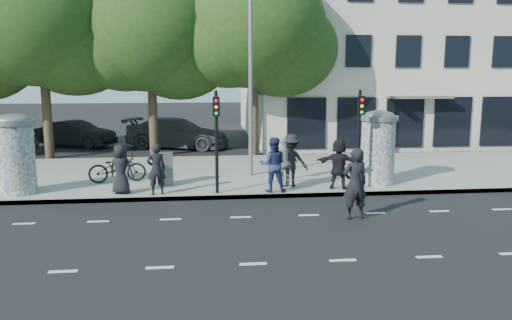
{
  "coord_description": "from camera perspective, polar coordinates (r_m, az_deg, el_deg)",
  "views": [
    {
      "loc": [
        -1.03,
        -12.45,
        4.09
      ],
      "look_at": [
        0.67,
        3.5,
        1.31
      ],
      "focal_mm": 35.0,
      "sensor_mm": 36.0,
      "label": 1
    }
  ],
  "objects": [
    {
      "name": "tree_mid_left",
      "position": [
        26.15,
        -23.41,
        14.35
      ],
      "size": [
        7.2,
        7.2,
        9.57
      ],
      "color": "#38281C",
      "rests_on": "ground"
    },
    {
      "name": "ad_column_left",
      "position": [
        18.21,
        -25.81,
        0.81
      ],
      "size": [
        1.36,
        1.36,
        2.65
      ],
      "color": "beige",
      "rests_on": "sidewalk"
    },
    {
      "name": "ped_e",
      "position": [
        17.48,
        3.33,
        -0.33
      ],
      "size": [
        1.14,
        0.89,
        1.71
      ],
      "primitive_type": "imported",
      "rotation": [
        0.0,
        0.0,
        3.51
      ],
      "color": "#949396",
      "rests_on": "sidewalk"
    },
    {
      "name": "bicycle",
      "position": [
        18.94,
        -15.57,
        -0.86
      ],
      "size": [
        1.07,
        2.14,
        1.08
      ],
      "primitive_type": "imported",
      "rotation": [
        0.0,
        0.0,
        1.75
      ],
      "color": "black",
      "rests_on": "sidewalk"
    },
    {
      "name": "cabinet_right",
      "position": [
        18.47,
        10.62,
        -0.89
      ],
      "size": [
        0.64,
        0.57,
        1.1
      ],
      "primitive_type": "cube",
      "rotation": [
        0.0,
        0.0,
        -0.42
      ],
      "color": "gray",
      "rests_on": "sidewalk"
    },
    {
      "name": "traffic_pole_near",
      "position": [
        16.35,
        -4.54,
        3.29
      ],
      "size": [
        0.22,
        0.31,
        3.4
      ],
      "color": "black",
      "rests_on": "sidewalk"
    },
    {
      "name": "traffic_pole_far",
      "position": [
        17.16,
        11.73,
        3.43
      ],
      "size": [
        0.22,
        0.31,
        3.4
      ],
      "color": "black",
      "rests_on": "sidewalk"
    },
    {
      "name": "lane_dash_near",
      "position": [
        11.08,
        -0.33,
        -11.79
      ],
      "size": [
        32.0,
        0.12,
        0.01
      ],
      "primitive_type": "cube",
      "color": "silver",
      "rests_on": "ground"
    },
    {
      "name": "ped_a",
      "position": [
        17.05,
        -15.17,
        -1.01
      ],
      "size": [
        0.92,
        0.73,
        1.66
      ],
      "primitive_type": "imported",
      "rotation": [
        0.0,
        0.0,
        2.86
      ],
      "color": "black",
      "rests_on": "sidewalk"
    },
    {
      "name": "car_right",
      "position": [
        28.06,
        -8.99,
        3.06
      ],
      "size": [
        4.01,
        6.18,
        1.66
      ],
      "primitive_type": "imported",
      "rotation": [
        0.0,
        0.0,
        1.25
      ],
      "color": "#4A4D51",
      "rests_on": "ground"
    },
    {
      "name": "ped_c",
      "position": [
        16.73,
        1.96,
        -0.53
      ],
      "size": [
        0.98,
        0.8,
        1.85
      ],
      "primitive_type": "imported",
      "rotation": [
        0.0,
        0.0,
        3.02
      ],
      "color": "navy",
      "rests_on": "sidewalk"
    },
    {
      "name": "street_lamp",
      "position": [
        19.18,
        -0.61,
        11.95
      ],
      "size": [
        0.25,
        0.93,
        8.0
      ],
      "color": "slate",
      "rests_on": "sidewalk"
    },
    {
      "name": "car_mid",
      "position": [
        29.97,
        -19.9,
        2.83
      ],
      "size": [
        3.09,
        4.71,
        1.47
      ],
      "primitive_type": "imported",
      "rotation": [
        0.0,
        0.0,
        1.19
      ],
      "color": "black",
      "rests_on": "ground"
    },
    {
      "name": "lane_dash_far",
      "position": [
        14.47,
        -1.76,
        -6.55
      ],
      "size": [
        32.0,
        0.12,
        0.01
      ],
      "primitive_type": "cube",
      "color": "silver",
      "rests_on": "ground"
    },
    {
      "name": "ad_column_right",
      "position": [
        18.42,
        13.76,
        1.6
      ],
      "size": [
        1.36,
        1.36,
        2.65
      ],
      "color": "beige",
      "rests_on": "sidewalk"
    },
    {
      "name": "curb",
      "position": [
        16.52,
        -2.33,
        -4.22
      ],
      "size": [
        40.0,
        0.1,
        0.16
      ],
      "primitive_type": "cube",
      "color": "slate",
      "rests_on": "ground"
    },
    {
      "name": "sidewalk",
      "position": [
        20.37,
        -3.06,
        -1.53
      ],
      "size": [
        40.0,
        8.0,
        0.15
      ],
      "primitive_type": "cube",
      "color": "gray",
      "rests_on": "ground"
    },
    {
      "name": "tree_near_left",
      "position": [
        25.34,
        -12.02,
        14.11
      ],
      "size": [
        6.8,
        6.8,
        8.97
      ],
      "color": "#38281C",
      "rests_on": "ground"
    },
    {
      "name": "ped_b",
      "position": [
        16.66,
        -11.32,
        -1.04
      ],
      "size": [
        0.69,
        0.53,
        1.7
      ],
      "primitive_type": "imported",
      "rotation": [
        0.0,
        0.0,
        3.36
      ],
      "color": "black",
      "rests_on": "sidewalk"
    },
    {
      "name": "building",
      "position": [
        35.0,
        16.19,
        12.59
      ],
      "size": [
        20.3,
        15.85,
        12.0
      ],
      "color": "#BAB29C",
      "rests_on": "ground"
    },
    {
      "name": "ped_d",
      "position": [
        17.55,
        4.02,
        -0.06
      ],
      "size": [
        1.37,
        1.1,
        1.86
      ],
      "primitive_type": "imported",
      "rotation": [
        0.0,
        0.0,
        2.74
      ],
      "color": "black",
      "rests_on": "sidewalk"
    },
    {
      "name": "tree_center",
      "position": [
        24.97,
        -0.24,
        14.95
      ],
      "size": [
        7.0,
        7.0,
        9.3
      ],
      "color": "#38281C",
      "rests_on": "ground"
    },
    {
      "name": "ground",
      "position": [
        13.14,
        -1.3,
        -8.28
      ],
      "size": [
        120.0,
        120.0,
        0.0
      ],
      "primitive_type": "plane",
      "color": "black",
      "rests_on": "ground"
    },
    {
      "name": "man_road",
      "position": [
        14.36,
        11.25,
        -2.69
      ],
      "size": [
        0.8,
        0.59,
        2.04
      ],
      "primitive_type": "imported",
      "rotation": [
        0.0,
        0.0,
        3.28
      ],
      "color": "black",
      "rests_on": "ground"
    },
    {
      "name": "cabinet_left",
      "position": [
        18.1,
        -10.34,
        -1.0
      ],
      "size": [
        0.58,
        0.44,
        1.17
      ],
      "primitive_type": "cube",
      "rotation": [
        0.0,
        0.0,
        0.06
      ],
      "color": "slate",
      "rests_on": "sidewalk"
    },
    {
      "name": "ped_f",
      "position": [
        17.4,
        9.45,
        -0.43
      ],
      "size": [
        1.72,
        1.15,
        1.75
      ],
      "primitive_type": "imported",
      "rotation": [
        0.0,
        0.0,
        2.75
      ],
      "color": "black",
      "rests_on": "sidewalk"
    }
  ]
}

